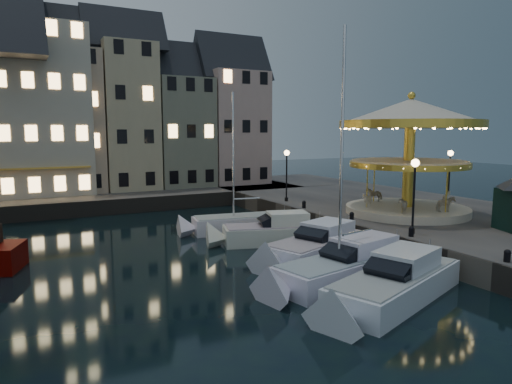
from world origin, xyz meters
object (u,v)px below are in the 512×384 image
bollard_b (411,231)px  motorboat_f (235,225)px  carousel (410,134)px  motorboat_b (391,286)px  bollard_d (304,204)px  streetlamp_d (450,169)px  bollard_a (507,255)px  motorboat_c (345,267)px  streetlamp_c (287,168)px  motorboat_e (269,233)px  bollard_c (352,216)px  motorboat_d (315,248)px  streetlamp_b (414,185)px

bollard_b → motorboat_f: 12.13m
carousel → motorboat_b: bearing=-138.0°
bollard_b → bollard_d: size_ratio=1.00×
motorboat_b → streetlamp_d: bearing=34.0°
bollard_a → motorboat_c: size_ratio=0.05×
streetlamp_c → motorboat_c: size_ratio=0.34×
streetlamp_d → motorboat_c: bearing=-153.3°
streetlamp_d → motorboat_e: bearing=-177.6°
motorboat_e → bollard_a: bearing=-67.7°
motorboat_c → bollard_b: bearing=12.8°
bollard_c → carousel: 7.21m
bollard_b → bollard_c: 5.00m
motorboat_d → streetlamp_b: bearing=-20.1°
motorboat_b → motorboat_c: 2.91m
bollard_c → motorboat_e: size_ratio=0.08×
streetlamp_b → bollard_c: (-0.60, 4.50, -2.41)m
streetlamp_d → motorboat_d: bearing=-162.9°
motorboat_c → carousel: size_ratio=1.30×
motorboat_d → carousel: 11.78m
bollard_c → motorboat_f: 8.05m
bollard_a → motorboat_e: bearing=112.3°
streetlamp_b → streetlamp_c: same height
streetlamp_b → motorboat_f: bearing=121.0°
bollard_a → motorboat_f: bearing=108.8°
streetlamp_b → bollard_d: bearing=93.4°
bollard_c → motorboat_d: (-4.64, -2.58, -0.96)m
streetlamp_d → bollard_b: (-11.90, -7.50, -2.41)m
carousel → motorboat_c: bearing=-148.4°
bollard_a → motorboat_f: 17.19m
streetlamp_b → motorboat_f: size_ratio=0.39×
streetlamp_b → motorboat_f: motorboat_f is taller
motorboat_c → bollard_d: bearing=65.0°
motorboat_e → motorboat_f: bearing=97.1°
streetlamp_b → carousel: size_ratio=0.44×
bollard_a → bollard_b: 5.50m
bollard_d → motorboat_c: 12.99m
bollard_c → bollard_a: bearing=-90.0°
bollard_d → motorboat_c: motorboat_c is taller
bollard_b → motorboat_e: bearing=126.6°
motorboat_e → motorboat_d: bearing=-84.6°
bollard_c → motorboat_c: motorboat_c is taller
bollard_c → bollard_d: 5.50m
streetlamp_b → streetlamp_d: 13.29m
bollard_d → streetlamp_d: bearing=-14.1°
bollard_c → motorboat_c: size_ratio=0.05×
bollard_d → motorboat_d: 9.37m
streetlamp_b → motorboat_e: bearing=131.9°
bollard_d → bollard_b: bearing=-90.0°
streetlamp_c → motorboat_d: bearing=-114.3°
streetlamp_c → motorboat_e: bearing=-128.1°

